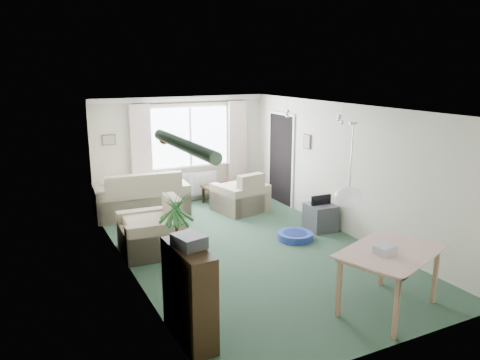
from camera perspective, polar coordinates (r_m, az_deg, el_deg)
name	(u,v)px	position (r m, az deg, el deg)	size (l,w,h in m)	color
ground	(248,249)	(8.07, 0.96, -8.41)	(6.50, 6.50, 0.00)	#284331
window	(190,137)	(10.63, -6.12, 5.28)	(1.80, 0.03, 1.30)	white
curtain_rod	(190,102)	(10.47, -6.07, 9.40)	(2.60, 0.03, 0.03)	black
curtain_left	(141,151)	(10.23, -11.94, 3.44)	(0.45, 0.08, 2.00)	beige
curtain_right	(238,144)	(11.03, -0.29, 4.45)	(0.45, 0.08, 2.00)	beige
radiator	(192,184)	(10.81, -5.90, -0.52)	(1.20, 0.10, 0.55)	white
doorway	(281,159)	(10.57, 5.04, 2.51)	(0.03, 0.95, 2.00)	black
pendant_lamp	(349,197)	(5.88, 13.18, -2.01)	(0.36, 0.36, 0.36)	white
tinsel_garland	(184,145)	(4.66, -6.88, 4.28)	(1.60, 1.60, 0.12)	#196626
bauble_cluster_a	(287,111)	(8.95, 5.80, 8.37)	(0.20, 0.20, 0.20)	silver
bauble_cluster_b	(340,116)	(8.15, 12.15, 7.63)	(0.20, 0.20, 0.20)	silver
wall_picture_back	(109,140)	(10.15, -15.72, 4.74)	(0.28, 0.03, 0.22)	brown
wall_picture_right	(307,141)	(9.65, 8.19, 4.68)	(0.03, 0.24, 0.30)	brown
sofa	(141,192)	(10.01, -11.99, -1.47)	(1.89, 1.00, 0.95)	beige
armchair_corner	(240,191)	(10.03, 0.03, -1.37)	(0.97, 0.92, 0.87)	beige
armchair_left	(151,226)	(7.95, -10.83, -5.50)	(1.03, 0.97, 0.92)	#C9B198
coffee_table	(224,194)	(10.69, -2.02, -1.69)	(0.92, 0.51, 0.42)	black
photo_frame	(226,181)	(10.63, -1.73, -0.16)	(0.12, 0.02, 0.16)	brown
bookshelf	(189,294)	(5.40, -6.22, -13.68)	(0.30, 0.91, 1.12)	black
hifi_box	(189,241)	(5.15, -6.24, -7.41)	(0.28, 0.35, 0.14)	#393A3F
houseplant	(177,233)	(7.06, -7.69, -6.43)	(0.53, 0.53, 1.24)	#1F5C29
dining_table	(389,281)	(6.34, 17.66, -11.63)	(1.26, 0.84, 0.79)	tan
gift_box	(385,250)	(6.05, 17.26, -8.18)	(0.25, 0.18, 0.12)	silver
tv_cube	(320,217)	(9.06, 9.78, -4.47)	(0.49, 0.54, 0.49)	#3F4045
pet_bed	(295,236)	(8.54, 6.71, -6.80)	(0.64, 0.64, 0.13)	#1F4292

